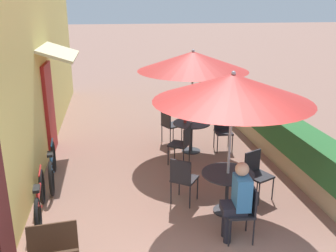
# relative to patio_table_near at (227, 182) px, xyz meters

# --- Properties ---
(cafe_facade_wall) EXTENTS (0.98, 11.35, 4.20)m
(cafe_facade_wall) POSITION_rel_patio_table_near_xyz_m (-3.42, 3.73, 1.54)
(cafe_facade_wall) COLOR #E0CC6B
(cafe_facade_wall) RESTS_ON ground_plane
(planter_hedge) EXTENTS (0.60, 10.35, 1.01)m
(planter_hedge) POSITION_rel_patio_table_near_xyz_m (1.87, 3.76, -0.01)
(planter_hedge) COLOR tan
(planter_hedge) RESTS_ON ground_plane
(patio_table_near) EXTENTS (0.87, 0.87, 0.72)m
(patio_table_near) POSITION_rel_patio_table_near_xyz_m (0.00, 0.00, 0.00)
(patio_table_near) COLOR #28282D
(patio_table_near) RESTS_ON ground_plane
(patio_umbrella_near) EXTENTS (2.49, 2.49, 2.42)m
(patio_umbrella_near) POSITION_rel_patio_table_near_xyz_m (-0.00, 0.00, 1.61)
(patio_umbrella_near) COLOR #B7B7BC
(patio_umbrella_near) RESTS_ON ground_plane
(cafe_chair_near_left) EXTENTS (0.43, 0.43, 0.87)m
(cafe_chair_near_left) POSITION_rel_patio_table_near_xyz_m (0.02, -0.78, -0.03)
(cafe_chair_near_left) COLOR #232328
(cafe_chair_near_left) RESTS_ON ground_plane
(seated_patron_near_left) EXTENTS (0.42, 0.36, 1.25)m
(seated_patron_near_left) POSITION_rel_patio_table_near_xyz_m (-0.09, -0.77, 0.14)
(seated_patron_near_left) COLOR #23232D
(seated_patron_near_left) RESTS_ON ground_plane
(cafe_chair_near_right) EXTENTS (0.53, 0.53, 0.87)m
(cafe_chair_near_right) POSITION_rel_patio_table_near_xyz_m (0.67, 0.40, -0.03)
(cafe_chair_near_right) COLOR #232328
(cafe_chair_near_right) RESTS_ON ground_plane
(cafe_chair_near_back) EXTENTS (0.56, 0.56, 0.87)m
(cafe_chair_near_back) POSITION_rel_patio_table_near_xyz_m (-0.68, 0.38, -0.03)
(cafe_chair_near_back) COLOR #232328
(cafe_chair_near_back) RESTS_ON ground_plane
(patio_table_mid) EXTENTS (0.87, 0.87, 0.72)m
(patio_table_mid) POSITION_rel_patio_table_near_xyz_m (-0.01, 2.75, 0.00)
(patio_table_mid) COLOR #28282D
(patio_table_mid) RESTS_ON ground_plane
(patio_umbrella_mid) EXTENTS (2.49, 2.49, 2.42)m
(patio_umbrella_mid) POSITION_rel_patio_table_near_xyz_m (-0.01, 2.75, 1.61)
(patio_umbrella_mid) COLOR #B7B7BC
(patio_umbrella_mid) RESTS_ON ground_plane
(cafe_chair_mid_left) EXTENTS (0.42, 0.42, 0.87)m
(cafe_chair_mid_left) POSITION_rel_patio_table_near_xyz_m (0.77, 2.79, -0.03)
(cafe_chair_mid_left) COLOR #232328
(cafe_chair_mid_left) RESTS_ON ground_plane
(cafe_chair_mid_right) EXTENTS (0.54, 0.54, 0.87)m
(cafe_chair_mid_right) POSITION_rel_patio_table_near_xyz_m (-0.43, 3.40, -0.03)
(cafe_chair_mid_right) COLOR #232328
(cafe_chair_mid_right) RESTS_ON ground_plane
(cafe_chair_mid_back) EXTENTS (0.55, 0.55, 0.87)m
(cafe_chair_mid_back) POSITION_rel_patio_table_near_xyz_m (-0.37, 2.05, -0.03)
(cafe_chair_mid_back) COLOR #232328
(cafe_chair_mid_back) RESTS_ON ground_plane
(coffee_cup_mid) EXTENTS (0.07, 0.07, 0.09)m
(coffee_cup_mid) POSITION_rel_patio_table_near_xyz_m (-0.16, 2.78, 0.21)
(coffee_cup_mid) COLOR #B73D3D
(coffee_cup_mid) RESTS_ON patio_table_mid
(bicycle_leaning) EXTENTS (0.23, 1.68, 0.71)m
(bicycle_leaning) POSITION_rel_patio_table_near_xyz_m (-3.08, 0.27, -0.22)
(bicycle_leaning) COLOR black
(bicycle_leaning) RESTS_ON ground_plane
(bicycle_second) EXTENTS (0.22, 1.71, 0.74)m
(bicycle_second) POSITION_rel_patio_table_near_xyz_m (-3.05, 1.59, -0.21)
(bicycle_second) COLOR black
(bicycle_second) RESTS_ON ground_plane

